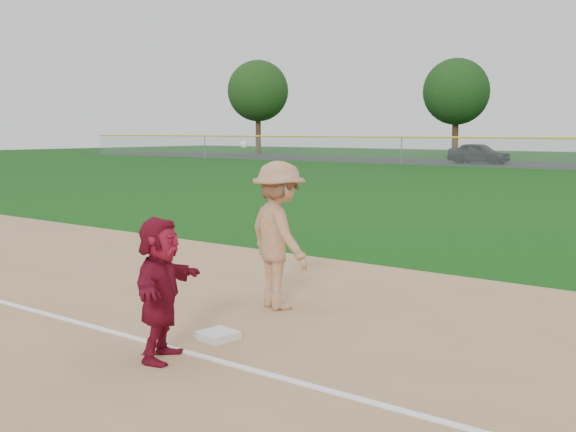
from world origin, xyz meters
The scene contains 8 objects.
ground centered at (0.00, 0.00, 0.00)m, with size 160.00×160.00×0.00m, color #0E430C.
foul_line centered at (0.00, -0.80, 0.03)m, with size 60.00×0.10×0.01m, color white.
first_base centered at (0.30, -0.21, 0.07)m, with size 0.40×0.40×0.09m, color silver.
base_runner centered at (0.35, -1.13, 0.79)m, with size 1.43×0.46×1.54m, color maroon.
car_left centered at (-16.24, 44.99, 0.79)m, with size 1.84×4.58×1.56m, color black.
first_base_play centered at (-0.09, 1.42, 1.04)m, with size 1.50×1.46×2.31m.
tree_0 centered at (-44.00, 52.00, 6.59)m, with size 6.40×6.40×9.81m.
tree_1 centered at (-22.00, 53.00, 5.83)m, with size 5.80×5.80×8.75m.
Camera 1 is at (6.08, -6.17, 2.46)m, focal length 45.00 mm.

